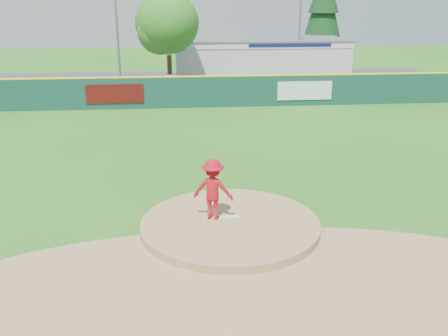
{
  "coord_description": "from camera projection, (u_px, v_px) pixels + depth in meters",
  "views": [
    {
      "loc": [
        -1.51,
        -13.86,
        6.75
      ],
      "look_at": [
        0.0,
        2.0,
        1.3
      ],
      "focal_mm": 40.0,
      "sensor_mm": 36.0,
      "label": 1
    }
  ],
  "objects": [
    {
      "name": "pitchers_mound",
      "position": [
        230.0,
        229.0,
        15.38
      ],
      "size": [
        5.5,
        5.5,
        0.5
      ],
      "primitive_type": "cylinder",
      "color": "#9E774C",
      "rests_on": "ground"
    },
    {
      "name": "ground",
      "position": [
        230.0,
        229.0,
        15.38
      ],
      "size": [
        120.0,
        120.0,
        0.0
      ],
      "primitive_type": "plane",
      "color": "#286B19",
      "rests_on": "ground"
    },
    {
      "name": "light_pole_left",
      "position": [
        116.0,
        7.0,
        38.31
      ],
      "size": [
        1.75,
        0.25,
        11.0
      ],
      "color": "gray",
      "rests_on": "ground"
    },
    {
      "name": "parking_lot",
      "position": [
        195.0,
        85.0,
        40.8
      ],
      "size": [
        44.0,
        16.0,
        0.02
      ],
      "primitive_type": "cube",
      "color": "#38383A",
      "rests_on": "ground"
    },
    {
      "name": "van",
      "position": [
        177.0,
        83.0,
        37.87
      ],
      "size": [
        4.88,
        3.28,
        1.24
      ],
      "primitive_type": "imported",
      "rotation": [
        0.0,
        0.0,
        1.87
      ],
      "color": "white",
      "rests_on": "parking_lot"
    },
    {
      "name": "deciduous_tree",
      "position": [
        168.0,
        29.0,
        37.27
      ],
      "size": [
        5.6,
        5.6,
        7.36
      ],
      "color": "#382314",
      "rests_on": "ground"
    },
    {
      "name": "infield_dirt_arc",
      "position": [
        243.0,
        281.0,
        12.55
      ],
      "size": [
        15.4,
        15.4,
        0.01
      ],
      "primitive_type": "cylinder",
      "color": "#9E774C",
      "rests_on": "ground"
    },
    {
      "name": "pitching_rubber",
      "position": [
        229.0,
        217.0,
        15.57
      ],
      "size": [
        0.6,
        0.15,
        0.04
      ],
      "primitive_type": "cube",
      "color": "white",
      "rests_on": "pitchers_mound"
    },
    {
      "name": "pitcher",
      "position": [
        213.0,
        189.0,
        15.24
      ],
      "size": [
        1.38,
        1.02,
        1.91
      ],
      "primitive_type": "imported",
      "rotation": [
        0.0,
        0.0,
        2.86
      ],
      "color": "#B30F1C",
      "rests_on": "pitchers_mound"
    },
    {
      "name": "outfield_fence",
      "position": [
        200.0,
        91.0,
        31.98
      ],
      "size": [
        40.0,
        0.14,
        2.07
      ],
      "color": "#123D33",
      "rests_on": "ground"
    },
    {
      "name": "fence_banners",
      "position": [
        211.0,
        92.0,
        31.99
      ],
      "size": [
        15.83,
        0.04,
        1.2
      ],
      "color": "#510D0B",
      "rests_on": "ground"
    },
    {
      "name": "conifer_tree",
      "position": [
        323.0,
        11.0,
        48.66
      ],
      "size": [
        4.4,
        4.4,
        9.5
      ],
      "color": "#382314",
      "rests_on": "ground"
    },
    {
      "name": "pool_building_grp",
      "position": [
        258.0,
        56.0,
        45.51
      ],
      "size": [
        15.2,
        8.2,
        3.31
      ],
      "color": "silver",
      "rests_on": "ground"
    },
    {
      "name": "light_pole_right",
      "position": [
        300.0,
        13.0,
        41.7
      ],
      "size": [
        1.75,
        0.25,
        10.0
      ],
      "color": "gray",
      "rests_on": "ground"
    }
  ]
}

